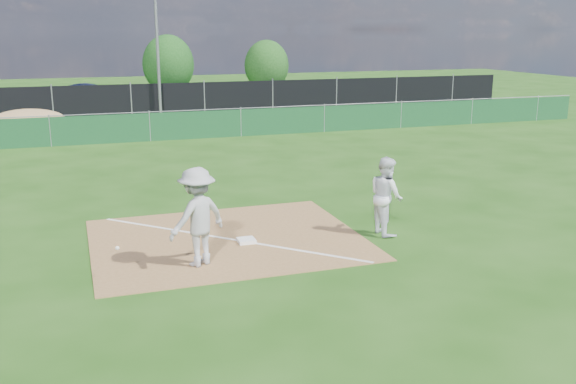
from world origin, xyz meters
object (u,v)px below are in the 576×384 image
object	(u,v)px
first_base	(246,240)
play_at_first	(197,217)
car_mid	(94,97)
light_pole	(157,42)
tree_right	(267,66)
car_right	(206,96)
runner	(386,196)
tree_mid	(168,64)

from	to	relation	value
first_base	play_at_first	bearing A→B (deg)	-140.92
play_at_first	car_mid	xyz separation A→B (m)	(-0.83, 27.85, -0.26)
light_pole	car_mid	xyz separation A→B (m)	(-3.25, 4.74, -3.23)
car_mid	tree_right	distance (m)	14.40
play_at_first	tree_right	xyz separation A→B (m)	(11.91, 34.45, 0.99)
car_mid	play_at_first	bearing A→B (deg)	161.70
car_right	tree_right	bearing A→B (deg)	-22.66
light_pole	car_right	xyz separation A→B (m)	(3.38, 4.20, -3.39)
car_mid	car_right	world-z (taller)	car_mid
tree_right	first_base	bearing A→B (deg)	-107.66
car_right	play_at_first	bearing A→B (deg)	-174.11
first_base	runner	xyz separation A→B (m)	(3.26, -0.36, 0.85)
tree_mid	tree_right	world-z (taller)	tree_mid
light_pole	tree_right	xyz separation A→B (m)	(9.49, 11.34, -1.99)
tree_mid	tree_right	distance (m)	7.29
tree_right	tree_mid	bearing A→B (deg)	178.78
car_mid	tree_mid	size ratio (longest dim) A/B	1.06
tree_right	light_pole	bearing A→B (deg)	-129.94
light_pole	runner	bearing A→B (deg)	-84.61
car_mid	tree_mid	world-z (taller)	tree_mid
light_pole	car_right	distance (m)	6.37
play_at_first	tree_right	bearing A→B (deg)	70.93
car_mid	light_pole	bearing A→B (deg)	-165.61
first_base	car_right	xyz separation A→B (m)	(4.53, 26.27, 0.55)
runner	tree_right	bearing A→B (deg)	-12.39
play_at_first	car_mid	distance (m)	27.86
first_base	play_at_first	xyz separation A→B (m)	(-1.27, -1.03, 0.96)
play_at_first	car_mid	world-z (taller)	play_at_first
first_base	car_mid	world-z (taller)	car_mid
first_base	runner	world-z (taller)	runner
first_base	car_mid	size ratio (longest dim) A/B	0.08
light_pole	first_base	xyz separation A→B (m)	(-1.15, -22.07, -3.94)
light_pole	runner	world-z (taller)	light_pole
runner	tree_mid	xyz separation A→B (m)	(0.10, 33.93, 1.31)
car_right	tree_right	xyz separation A→B (m)	(6.11, 7.14, 1.40)
first_base	play_at_first	size ratio (longest dim) A/B	0.16
runner	tree_mid	world-z (taller)	tree_mid
light_pole	runner	xyz separation A→B (m)	(2.12, -22.43, -3.09)
light_pole	play_at_first	size ratio (longest dim) A/B	3.36
light_pole	tree_mid	xyz separation A→B (m)	(2.21, 11.50, -1.78)
play_at_first	runner	size ratio (longest dim) A/B	1.31
light_pole	play_at_first	distance (m)	23.42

